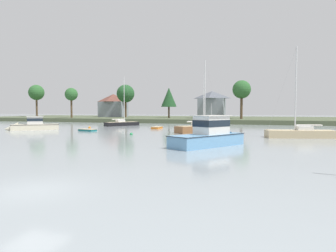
{
  "coord_description": "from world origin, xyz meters",
  "views": [
    {
      "loc": [
        9.87,
        -11.19,
        3.63
      ],
      "look_at": [
        -4.85,
        35.72,
        0.99
      ],
      "focal_mm": 32.68,
      "sensor_mm": 36.0,
      "label": 1
    }
  ],
  "objects_px": {
    "mooring_buoy_orange": "(90,128)",
    "sailboat_wood": "(201,131)",
    "dinghy_teal": "(87,130)",
    "dinghy_orange": "(157,128)",
    "cruiser_cream": "(30,127)",
    "mooring_buoy_green": "(131,134)",
    "cruiser_skyblue": "(213,138)",
    "sailboat_black": "(122,125)",
    "sailboat_green": "(203,124)",
    "sailboat_sand": "(300,136)"
  },
  "relations": [
    {
      "from": "dinghy_teal",
      "to": "cruiser_skyblue",
      "type": "relative_size",
      "value": 0.36
    },
    {
      "from": "sailboat_sand",
      "to": "sailboat_black",
      "type": "height_order",
      "value": "sailboat_sand"
    },
    {
      "from": "dinghy_orange",
      "to": "mooring_buoy_green",
      "type": "relative_size",
      "value": 7.04
    },
    {
      "from": "dinghy_teal",
      "to": "cruiser_skyblue",
      "type": "height_order",
      "value": "cruiser_skyblue"
    },
    {
      "from": "cruiser_skyblue",
      "to": "sailboat_black",
      "type": "xyz_separation_m",
      "value": [
        -25.7,
        31.84,
        -0.49
      ]
    },
    {
      "from": "sailboat_sand",
      "to": "mooring_buoy_orange",
      "type": "bearing_deg",
      "value": 165.06
    },
    {
      "from": "cruiser_skyblue",
      "to": "mooring_buoy_orange",
      "type": "bearing_deg",
      "value": 141.77
    },
    {
      "from": "mooring_buoy_orange",
      "to": "sailboat_black",
      "type": "bearing_deg",
      "value": 77.47
    },
    {
      "from": "sailboat_wood",
      "to": "cruiser_skyblue",
      "type": "bearing_deg",
      "value": -74.89
    },
    {
      "from": "mooring_buoy_orange",
      "to": "cruiser_skyblue",
      "type": "bearing_deg",
      "value": -38.23
    },
    {
      "from": "cruiser_cream",
      "to": "cruiser_skyblue",
      "type": "xyz_separation_m",
      "value": [
        35.2,
        -14.17,
        0.2
      ]
    },
    {
      "from": "cruiser_skyblue",
      "to": "mooring_buoy_green",
      "type": "relative_size",
      "value": 19.85
    },
    {
      "from": "dinghy_orange",
      "to": "sailboat_black",
      "type": "xyz_separation_m",
      "value": [
        -10.96,
        7.3,
        0.11
      ]
    },
    {
      "from": "dinghy_teal",
      "to": "sailboat_green",
      "type": "bearing_deg",
      "value": 57.23
    },
    {
      "from": "cruiser_cream",
      "to": "dinghy_orange",
      "type": "bearing_deg",
      "value": 26.88
    },
    {
      "from": "dinghy_orange",
      "to": "sailboat_wood",
      "type": "distance_m",
      "value": 12.24
    },
    {
      "from": "sailboat_sand",
      "to": "dinghy_teal",
      "type": "xyz_separation_m",
      "value": [
        -33.04,
        2.48,
        -0.14
      ]
    },
    {
      "from": "sailboat_black",
      "to": "sailboat_green",
      "type": "relative_size",
      "value": 0.94
    },
    {
      "from": "mooring_buoy_green",
      "to": "cruiser_cream",
      "type": "bearing_deg",
      "value": 168.78
    },
    {
      "from": "cruiser_cream",
      "to": "mooring_buoy_green",
      "type": "bearing_deg",
      "value": -11.22
    },
    {
      "from": "sailboat_wood",
      "to": "mooring_buoy_green",
      "type": "bearing_deg",
      "value": -138.84
    },
    {
      "from": "cruiser_cream",
      "to": "sailboat_black",
      "type": "relative_size",
      "value": 0.75
    },
    {
      "from": "sailboat_wood",
      "to": "mooring_buoy_green",
      "type": "height_order",
      "value": "sailboat_wood"
    },
    {
      "from": "mooring_buoy_green",
      "to": "dinghy_orange",
      "type": "bearing_deg",
      "value": 94.92
    },
    {
      "from": "sailboat_sand",
      "to": "dinghy_orange",
      "type": "relative_size",
      "value": 3.65
    },
    {
      "from": "cruiser_cream",
      "to": "dinghy_orange",
      "type": "xyz_separation_m",
      "value": [
        20.46,
        10.37,
        -0.4
      ]
    },
    {
      "from": "dinghy_teal",
      "to": "sailboat_wood",
      "type": "relative_size",
      "value": 0.28
    },
    {
      "from": "dinghy_orange",
      "to": "sailboat_black",
      "type": "height_order",
      "value": "sailboat_black"
    },
    {
      "from": "cruiser_skyblue",
      "to": "sailboat_black",
      "type": "distance_m",
      "value": 40.92
    },
    {
      "from": "dinghy_orange",
      "to": "sailboat_black",
      "type": "relative_size",
      "value": 0.29
    },
    {
      "from": "dinghy_teal",
      "to": "sailboat_green",
      "type": "distance_m",
      "value": 28.28
    },
    {
      "from": "mooring_buoy_green",
      "to": "sailboat_sand",
      "type": "bearing_deg",
      "value": 5.41
    },
    {
      "from": "dinghy_teal",
      "to": "cruiser_skyblue",
      "type": "distance_m",
      "value": 27.76
    },
    {
      "from": "dinghy_teal",
      "to": "dinghy_orange",
      "type": "distance_m",
      "value": 13.42
    },
    {
      "from": "dinghy_orange",
      "to": "sailboat_green",
      "type": "xyz_separation_m",
      "value": [
        6.39,
        13.75,
        0.13
      ]
    },
    {
      "from": "cruiser_skyblue",
      "to": "sailboat_green",
      "type": "distance_m",
      "value": 39.19
    },
    {
      "from": "sailboat_wood",
      "to": "cruiser_cream",
      "type": "bearing_deg",
      "value": -173.74
    },
    {
      "from": "sailboat_black",
      "to": "sailboat_wood",
      "type": "bearing_deg",
      "value": -34.34
    },
    {
      "from": "mooring_buoy_orange",
      "to": "sailboat_wood",
      "type": "bearing_deg",
      "value": -10.9
    },
    {
      "from": "sailboat_black",
      "to": "sailboat_green",
      "type": "xyz_separation_m",
      "value": [
        17.35,
        6.44,
        0.01
      ]
    },
    {
      "from": "mooring_buoy_green",
      "to": "mooring_buoy_orange",
      "type": "distance_m",
      "value": 18.83
    },
    {
      "from": "mooring_buoy_green",
      "to": "mooring_buoy_orange",
      "type": "height_order",
      "value": "mooring_buoy_orange"
    },
    {
      "from": "sailboat_green",
      "to": "sailboat_wood",
      "type": "bearing_deg",
      "value": -80.1
    },
    {
      "from": "dinghy_orange",
      "to": "sailboat_sand",
      "type": "bearing_deg",
      "value": -27.41
    },
    {
      "from": "cruiser_skyblue",
      "to": "mooring_buoy_orange",
      "type": "height_order",
      "value": "cruiser_skyblue"
    },
    {
      "from": "dinghy_teal",
      "to": "sailboat_black",
      "type": "relative_size",
      "value": 0.3
    },
    {
      "from": "sailboat_sand",
      "to": "mooring_buoy_orange",
      "type": "distance_m",
      "value": 38.58
    },
    {
      "from": "dinghy_teal",
      "to": "cruiser_skyblue",
      "type": "bearing_deg",
      "value": -31.51
    },
    {
      "from": "mooring_buoy_green",
      "to": "mooring_buoy_orange",
      "type": "bearing_deg",
      "value": 139.95
    },
    {
      "from": "cruiser_skyblue",
      "to": "sailboat_wood",
      "type": "height_order",
      "value": "sailboat_wood"
    }
  ]
}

